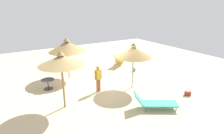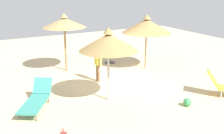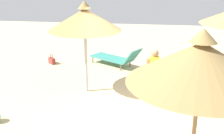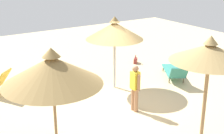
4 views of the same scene
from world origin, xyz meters
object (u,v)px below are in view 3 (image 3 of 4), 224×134
Objects in this scene: parasol_umbrella_center at (85,19)px; person_standing_back at (154,74)px; parasol_umbrella_far_right at (201,63)px; handbag at (52,60)px; lounge_chair_front at (117,58)px.

parasol_umbrella_center is 2.41m from person_standing_back.
parasol_umbrella_far_right is 6.70× the size of handbag.
parasol_umbrella_center reaches higher than person_standing_back.
person_standing_back is at bearing 52.52° from handbag.
parasol_umbrella_far_right is 1.76× the size of person_standing_back.
handbag is at bearing -141.94° from parasol_umbrella_center.
parasol_umbrella_center is 6.72× the size of handbag.
parasol_umbrella_center is at bearing -105.33° from person_standing_back.
lounge_chair_front is at bearing -161.07° from parasol_umbrella_far_right.
parasol_umbrella_far_right reaches higher than person_standing_back.
parasol_umbrella_center is at bearing 38.06° from handbag.
parasol_umbrella_center reaches higher than parasol_umbrella_far_right.
lounge_chair_front is at bearing 91.06° from handbag.
handbag is at bearing -88.94° from lounge_chair_front.
person_standing_back reaches higher than lounge_chair_front.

